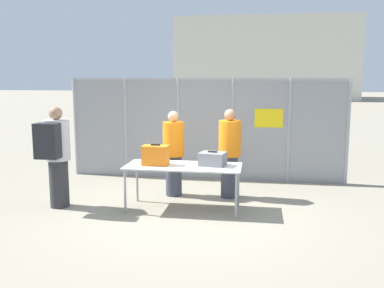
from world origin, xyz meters
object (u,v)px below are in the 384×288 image
(suitcase_grey, at_px, (213,159))
(security_worker_far, at_px, (230,152))
(inspection_table, at_px, (183,168))
(utility_trailer, at_px, (242,145))
(suitcase_orange, at_px, (156,155))
(security_worker_near, at_px, (174,152))
(traveler_hooded, at_px, (56,153))

(suitcase_grey, relative_size, security_worker_far, 0.29)
(inspection_table, bearing_deg, suitcase_grey, 9.28)
(utility_trailer, bearing_deg, suitcase_orange, -105.62)
(suitcase_grey, relative_size, security_worker_near, 0.29)
(suitcase_orange, relative_size, utility_trailer, 0.12)
(suitcase_orange, height_order, suitcase_grey, suitcase_orange)
(traveler_hooded, distance_m, security_worker_far, 3.11)
(traveler_hooded, bearing_deg, suitcase_orange, 9.07)
(inspection_table, bearing_deg, security_worker_far, 50.63)
(inspection_table, xyz_separation_m, security_worker_far, (0.72, 0.88, 0.14))
(suitcase_orange, relative_size, traveler_hooded, 0.25)
(suitcase_orange, bearing_deg, security_worker_near, 81.13)
(inspection_table, relative_size, traveler_hooded, 1.12)
(suitcase_grey, xyz_separation_m, security_worker_far, (0.23, 0.80, -0.02))
(inspection_table, relative_size, utility_trailer, 0.51)
(suitcase_grey, distance_m, security_worker_far, 0.84)
(suitcase_orange, bearing_deg, suitcase_grey, 5.91)
(inspection_table, height_order, utility_trailer, inspection_table)
(suitcase_grey, bearing_deg, traveler_hooded, -173.30)
(security_worker_far, bearing_deg, utility_trailer, -93.42)
(inspection_table, xyz_separation_m, traveler_hooded, (-2.18, -0.23, 0.25))
(suitcase_grey, height_order, security_worker_far, security_worker_far)
(suitcase_orange, distance_m, utility_trailer, 4.86)
(inspection_table, relative_size, security_worker_far, 1.17)
(inspection_table, relative_size, security_worker_near, 1.21)
(suitcase_orange, height_order, utility_trailer, suitcase_orange)
(security_worker_far, bearing_deg, suitcase_grey, 71.93)
(inspection_table, height_order, security_worker_far, security_worker_far)
(suitcase_orange, height_order, traveler_hooded, traveler_hooded)
(suitcase_orange, distance_m, security_worker_near, 0.89)
(inspection_table, xyz_separation_m, utility_trailer, (0.82, 4.63, -0.31))
(utility_trailer, bearing_deg, inspection_table, -100.10)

